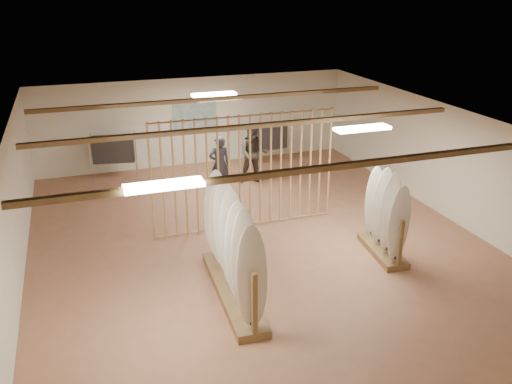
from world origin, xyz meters
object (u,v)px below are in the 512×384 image
object	(u,v)px
clothing_rack_a	(113,149)
clothing_rack_b	(269,137)
rack_left	(232,261)
rack_right	(385,227)
shopper_b	(254,150)
shopper_a	(220,161)

from	to	relation	value
clothing_rack_a	clothing_rack_b	distance (m)	4.90
rack_left	rack_right	distance (m)	3.64
clothing_rack_b	shopper_b	world-z (taller)	shopper_b
clothing_rack_b	shopper_a	bearing A→B (deg)	-147.87
shopper_a	shopper_b	bearing A→B (deg)	-159.19
rack_right	clothing_rack_b	xyz separation A→B (m)	(-0.18, 6.71, 0.25)
clothing_rack_a	clothing_rack_b	world-z (taller)	clothing_rack_a
shopper_a	clothing_rack_a	bearing A→B (deg)	-35.55
clothing_rack_b	shopper_b	xyz separation A→B (m)	(-1.06, -1.56, 0.14)
rack_right	clothing_rack_a	distance (m)	8.59
clothing_rack_a	shopper_a	bearing A→B (deg)	-27.71
clothing_rack_a	shopper_b	size ratio (longest dim) A/B	0.68
rack_left	clothing_rack_b	xyz separation A→B (m)	(3.41, 7.25, 0.16)
rack_right	shopper_b	xyz separation A→B (m)	(-1.25, 5.14, 0.39)
rack_right	shopper_b	world-z (taller)	shopper_b
clothing_rack_b	shopper_a	world-z (taller)	shopper_a
rack_right	shopper_b	bearing A→B (deg)	110.47
shopper_a	shopper_b	size ratio (longest dim) A/B	0.90
rack_left	shopper_a	xyz separation A→B (m)	(1.22, 5.32, 0.20)
clothing_rack_b	shopper_a	xyz separation A→B (m)	(-2.19, -1.93, 0.04)
rack_right	shopper_a	distance (m)	5.34
rack_left	shopper_a	world-z (taller)	rack_left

